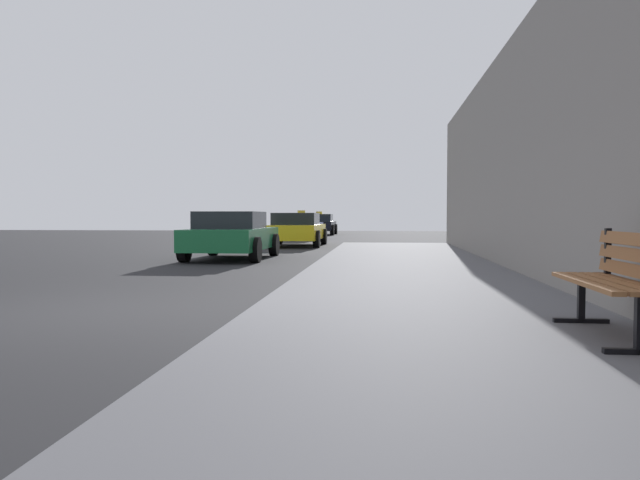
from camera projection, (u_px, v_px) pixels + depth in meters
The scene contains 8 objects.
ground_plane at pixel (92, 313), 7.20m from camera, with size 80.00×80.00×0.00m, color #232326.
sidewalk at pixel (432, 312), 6.79m from camera, with size 4.00×32.00×0.15m, color #5B5B60.
building_wall at pixel (640, 112), 6.48m from camera, with size 0.70×32.00×4.54m, color gray.
bench at pixel (619, 276), 4.99m from camera, with size 0.51×1.55×0.89m.
car_green at pixel (232, 235), 16.19m from camera, with size 2.03×4.07×1.27m.
car_yellow at pixel (297, 229), 23.20m from camera, with size 2.05×4.32×1.27m.
car_blue at pixel (302, 226), 29.99m from camera, with size 1.93×4.40×1.43m.
car_black at pixel (319, 224), 37.16m from camera, with size 2.01×4.01×1.43m.
Camera 1 is at (3.43, -6.85, 1.15)m, focal length 33.88 mm.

